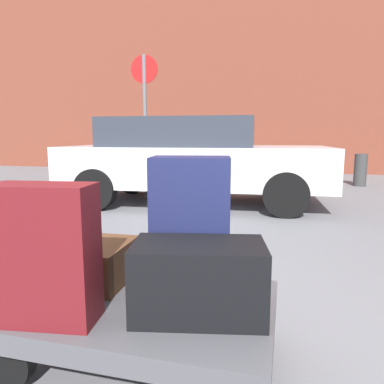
# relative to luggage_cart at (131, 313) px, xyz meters

# --- Properties ---
(ground_plane) EXTENTS (60.00, 60.00, 0.00)m
(ground_plane) POSITION_rel_luggage_cart_xyz_m (0.00, 0.00, -0.27)
(ground_plane) COLOR slate
(luggage_cart) EXTENTS (1.38, 0.83, 0.34)m
(luggage_cart) POSITION_rel_luggage_cart_xyz_m (0.00, 0.00, 0.00)
(luggage_cart) COLOR #4C4C51
(luggage_cart) RESTS_ON ground_plane
(duffel_bag_black_stacked_top) EXTENTS (0.63, 0.43, 0.33)m
(duffel_bag_black_stacked_top) POSITION_rel_luggage_cart_xyz_m (0.36, -0.06, 0.23)
(duffel_bag_black_stacked_top) COLOR black
(duffel_bag_black_stacked_top) RESTS_ON luggage_cart
(suitcase_brown_rear_right) EXTENTS (0.58, 0.43, 0.21)m
(suitcase_brown_rear_right) POSITION_rel_luggage_cart_xyz_m (-0.38, 0.15, 0.18)
(suitcase_brown_rear_right) COLOR #51331E
(suitcase_brown_rear_right) RESTS_ON luggage_cart
(suitcase_maroon_front_right) EXTENTS (0.46, 0.26, 0.59)m
(suitcase_maroon_front_right) POSITION_rel_luggage_cart_xyz_m (-0.26, -0.27, 0.37)
(suitcase_maroon_front_right) COLOR maroon
(suitcase_maroon_front_right) RESTS_ON luggage_cart
(suitcase_navy_front_left) EXTENTS (0.44, 0.32, 0.68)m
(suitcase_navy_front_left) POSITION_rel_luggage_cart_xyz_m (0.24, 0.24, 0.41)
(suitcase_navy_front_left) COLOR #191E47
(suitcase_navy_front_left) RESTS_ON luggage_cart
(parked_car) EXTENTS (4.42, 2.18, 1.42)m
(parked_car) POSITION_rel_luggage_cart_xyz_m (-0.81, 4.34, 0.49)
(parked_car) COLOR silver
(parked_car) RESTS_ON ground_plane
(bollard_kerb_near) EXTENTS (0.28, 0.28, 0.73)m
(bollard_kerb_near) POSITION_rel_luggage_cart_xyz_m (2.36, 7.34, 0.09)
(bollard_kerb_near) COLOR #383838
(bollard_kerb_near) RESTS_ON ground_plane
(no_parking_sign) EXTENTS (0.50, 0.07, 2.56)m
(no_parking_sign) POSITION_rel_luggage_cart_xyz_m (-1.80, 4.74, 1.30)
(no_parking_sign) COLOR slate
(no_parking_sign) RESTS_ON ground_plane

